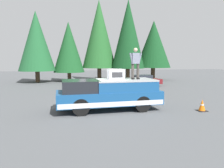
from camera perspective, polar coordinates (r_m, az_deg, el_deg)
The scene contains 11 objects.
ground_plane at distance 11.94m, azimuth -2.62°, elevation -6.58°, with size 90.00×90.00×0.00m, color #4C4F51.
pickup_truck at distance 11.46m, azimuth -0.82°, elevation -2.68°, with size 2.01×5.54×1.65m.
compressor_unit at distance 11.53m, azimuth 0.99°, elevation 2.65°, with size 0.65×0.84×0.56m.
person_on_truck_bed at distance 11.62m, azimuth 6.30°, elevation 5.72°, with size 0.29×0.72×1.69m.
parked_car_maroon at distance 22.34m, azimuth 7.85°, elevation 0.93°, with size 1.64×4.10×1.16m.
traffic_cone at distance 12.26m, azimuth 22.99°, elevation -5.37°, with size 0.47×0.47×0.62m.
conifer_far_left at distance 29.80m, azimuth 11.06°, elevation 10.38°, with size 4.66×4.66×7.97m.
conifer_left at distance 27.75m, azimuth 4.34°, elevation 13.12°, with size 4.22×4.22×10.26m.
conifer_center_left at distance 28.95m, azimuth -3.47°, elevation 13.15°, with size 4.50×4.50×10.56m.
conifer_center_right at distance 27.82m, azimuth -11.52°, elevation 9.61°, with size 3.92×3.92×7.48m.
conifer_right at distance 27.54m, azimuth -19.63°, elevation 10.76°, with size 4.35×4.35×8.53m.
Camera 1 is at (-11.42, 2.27, 2.67)m, focal length 34.13 mm.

